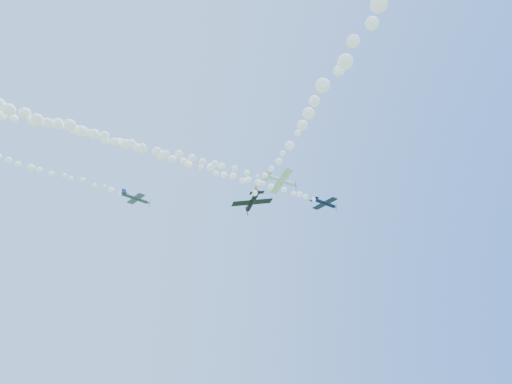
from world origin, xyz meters
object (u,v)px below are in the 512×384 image
object	(u,v)px
plane_navy	(325,203)
plane_black	(252,202)
plane_white	(281,181)
plane_grey	(136,198)

from	to	relation	value
plane_navy	plane_black	xyz separation A→B (m)	(-23.97, -14.89, -11.29)
plane_white	plane_grey	xyz separation A→B (m)	(-30.32, 11.41, -4.15)
plane_grey	plane_black	xyz separation A→B (m)	(20.51, -20.04, -7.29)
plane_white	plane_grey	distance (m)	32.66
plane_grey	plane_navy	bearing A→B (deg)	-23.99
plane_navy	plane_black	size ratio (longest dim) A/B	1.05
plane_white	plane_black	distance (m)	17.36
plane_navy	plane_black	bearing A→B (deg)	-159.34
plane_navy	plane_grey	xyz separation A→B (m)	(-44.48, 5.14, -4.00)
plane_grey	plane_black	world-z (taller)	plane_grey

